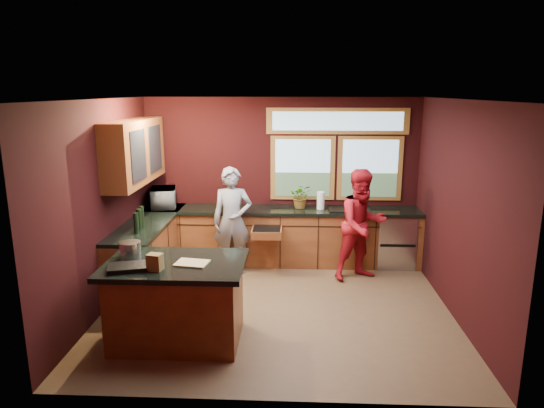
# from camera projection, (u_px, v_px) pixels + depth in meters

# --- Properties ---
(floor) EXTENTS (4.50, 4.50, 0.00)m
(floor) POSITION_uv_depth(u_px,v_px,m) (277.00, 307.00, 6.43)
(floor) COLOR brown
(floor) RESTS_ON ground
(room_shell) EXTENTS (4.52, 4.02, 2.71)m
(room_shell) POSITION_uv_depth(u_px,v_px,m) (233.00, 169.00, 6.36)
(room_shell) COLOR black
(room_shell) RESTS_ON ground
(back_counter) EXTENTS (4.50, 0.64, 0.93)m
(back_counter) POSITION_uv_depth(u_px,v_px,m) (293.00, 236.00, 7.97)
(back_counter) COLOR #562714
(back_counter) RESTS_ON floor
(left_counter) EXTENTS (0.64, 2.30, 0.93)m
(left_counter) POSITION_uv_depth(u_px,v_px,m) (149.00, 251.00, 7.24)
(left_counter) COLOR #562714
(left_counter) RESTS_ON floor
(island) EXTENTS (1.55, 1.05, 0.95)m
(island) POSITION_uv_depth(u_px,v_px,m) (177.00, 301.00, 5.48)
(island) COLOR #562714
(island) RESTS_ON floor
(person_grey) EXTENTS (0.65, 0.46, 1.67)m
(person_grey) POSITION_uv_depth(u_px,v_px,m) (232.00, 221.00, 7.49)
(person_grey) COLOR slate
(person_grey) RESTS_ON floor
(person_red) EXTENTS (1.01, 0.93, 1.68)m
(person_red) POSITION_uv_depth(u_px,v_px,m) (362.00, 225.00, 7.24)
(person_red) COLOR #A6131C
(person_red) RESTS_ON floor
(microwave) EXTENTS (0.51, 0.65, 0.32)m
(microwave) POSITION_uv_depth(u_px,v_px,m) (164.00, 198.00, 7.92)
(microwave) COLOR #999999
(microwave) RESTS_ON left_counter
(potted_plant) EXTENTS (0.35, 0.30, 0.39)m
(potted_plant) POSITION_uv_depth(u_px,v_px,m) (301.00, 196.00, 7.86)
(potted_plant) COLOR #999999
(potted_plant) RESTS_ON back_counter
(paper_towel) EXTENTS (0.12, 0.12, 0.28)m
(paper_towel) POSITION_uv_depth(u_px,v_px,m) (321.00, 200.00, 7.81)
(paper_towel) COLOR white
(paper_towel) RESTS_ON back_counter
(cutting_board) EXTENTS (0.39, 0.30, 0.02)m
(cutting_board) POSITION_uv_depth(u_px,v_px,m) (192.00, 263.00, 5.32)
(cutting_board) COLOR tan
(cutting_board) RESTS_ON island
(stock_pot) EXTENTS (0.24, 0.24, 0.18)m
(stock_pot) POSITION_uv_depth(u_px,v_px,m) (130.00, 249.00, 5.53)
(stock_pot) COLOR silver
(stock_pot) RESTS_ON island
(paper_bag) EXTENTS (0.17, 0.15, 0.18)m
(paper_bag) POSITION_uv_depth(u_px,v_px,m) (155.00, 262.00, 5.12)
(paper_bag) COLOR brown
(paper_bag) RESTS_ON island
(black_tray) EXTENTS (0.46, 0.38, 0.05)m
(black_tray) POSITION_uv_depth(u_px,v_px,m) (128.00, 267.00, 5.15)
(black_tray) COLOR black
(black_tray) RESTS_ON island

